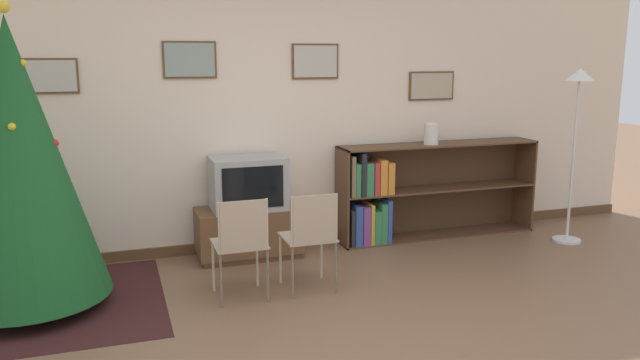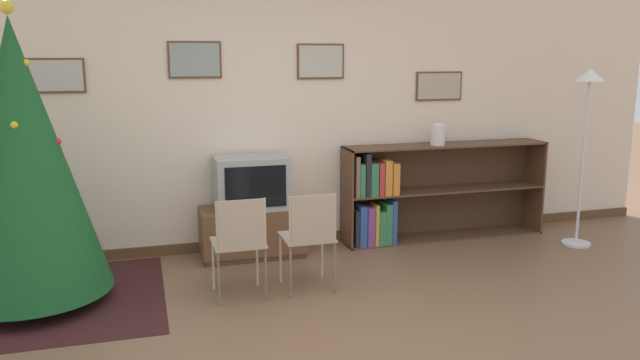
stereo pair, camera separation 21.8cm
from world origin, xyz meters
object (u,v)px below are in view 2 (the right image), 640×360
bookshelf (410,195)px  vase (438,134)px  christmas_tree (21,159)px  standing_lamp (587,111)px  folding_chair_right (310,235)px  tv_console (253,232)px  television (252,182)px  folding_chair_left (240,241)px

bookshelf → vase: (0.27, -0.04, 0.62)m
christmas_tree → vase: christmas_tree is taller
standing_lamp → vase: bearing=155.7°
folding_chair_right → standing_lamp: bearing=9.2°
bookshelf → vase: bearing=-9.1°
christmas_tree → vase: bearing=10.4°
vase → standing_lamp: bearing=-24.3°
bookshelf → tv_console: bearing=-177.8°
television → bookshelf: 1.65m
christmas_tree → folding_chair_left: size_ratio=2.74×
christmas_tree → folding_chair_right: size_ratio=2.74×
christmas_tree → folding_chair_left: bearing=-13.2°
television → vase: vase is taller
christmas_tree → television: size_ratio=3.33×
tv_console → christmas_tree: bearing=-160.0°
bookshelf → folding_chair_left: bearing=-150.3°
christmas_tree → folding_chair_right: 2.23m
tv_console → folding_chair_right: (0.28, -1.02, 0.24)m
folding_chair_right → bookshelf: size_ratio=0.38×
vase → standing_lamp: 1.43m
television → standing_lamp: (3.18, -0.55, 0.63)m
christmas_tree → vase: size_ratio=10.28×
tv_console → bookshelf: bookshelf is taller
television → tv_console: bearing=90.0°
folding_chair_right → bookshelf: 1.73m
tv_console → folding_chair_left: size_ratio=1.18×
tv_console → vase: vase is taller
standing_lamp → bookshelf: bearing=158.2°
tv_console → television: bearing=-90.0°
tv_console → standing_lamp: bearing=-9.9°
vase → folding_chair_right: bearing=-147.2°
television → folding_chair_right: television is taller
vase → television: bearing=-179.3°
folding_chair_left → folding_chair_right: (0.56, 0.00, 0.00)m
christmas_tree → bookshelf: christmas_tree is taller
television → standing_lamp: standing_lamp is taller
television → standing_lamp: 3.29m
christmas_tree → standing_lamp: (5.00, 0.11, 0.21)m
folding_chair_left → folding_chair_right: 0.56m
folding_chair_left → vase: bearing=25.6°
tv_console → bookshelf: 1.65m
christmas_tree → standing_lamp: size_ratio=1.29×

